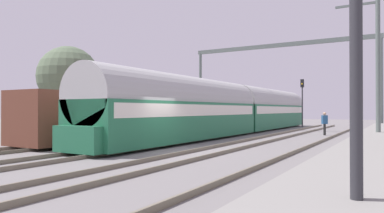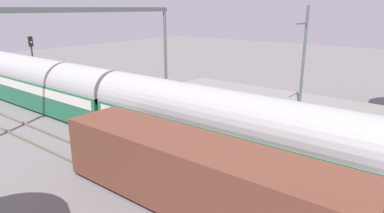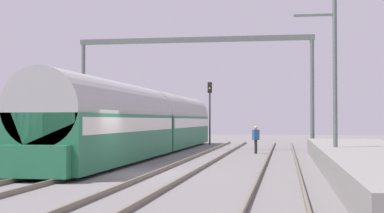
{
  "view_description": "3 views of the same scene",
  "coord_description": "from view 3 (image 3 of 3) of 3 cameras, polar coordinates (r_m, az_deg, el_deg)",
  "views": [
    {
      "loc": [
        9.27,
        -13.78,
        1.92
      ],
      "look_at": [
        -2.01,
        5.4,
        2.12
      ],
      "focal_mm": 33.07,
      "sensor_mm": 36.0,
      "label": 1
    },
    {
      "loc": [
        -15.68,
        -4.56,
        7.85
      ],
      "look_at": [
        0.23,
        7.97,
        1.95
      ],
      "focal_mm": 31.89,
      "sensor_mm": 36.0,
      "label": 2
    },
    {
      "loc": [
        6.26,
        -21.81,
        2.1
      ],
      "look_at": [
        -1.01,
        22.64,
        3.16
      ],
      "focal_mm": 53.55,
      "sensor_mm": 36.0,
      "label": 3
    }
  ],
  "objects": [
    {
      "name": "track_east",
      "position": [
        22.31,
        -1.73,
        -6.55
      ],
      "size": [
        1.52,
        60.0,
        0.16
      ],
      "color": "#6B6352",
      "rests_on": "ground"
    },
    {
      "name": "railway_signal_far",
      "position": [
        48.7,
        1.78,
        0.16
      ],
      "size": [
        0.36,
        0.3,
        5.31
      ],
      "color": "#2D2D33",
      "rests_on": "ground"
    },
    {
      "name": "platform",
      "position": [
        24.14,
        17.91,
        -5.21
      ],
      "size": [
        4.4,
        28.0,
        0.9
      ],
      "color": "gray",
      "rests_on": "ground"
    },
    {
      "name": "catenary_gantry",
      "position": [
        39.81,
        0.2,
        4.13
      ],
      "size": [
        16.48,
        0.28,
        7.86
      ],
      "color": "#596560",
      "rests_on": "ground"
    },
    {
      "name": "person_crossing",
      "position": [
        35.88,
        6.37,
        -3.05
      ],
      "size": [
        0.46,
        0.44,
        1.73
      ],
      "rotation": [
        0.0,
        0.0,
        0.71
      ],
      "color": "#242424",
      "rests_on": "ground"
    },
    {
      "name": "catenary_pole_east_mid",
      "position": [
        26.22,
        13.94,
        3.17
      ],
      "size": [
        1.9,
        0.2,
        8.0
      ],
      "color": "#596560",
      "rests_on": "ground"
    },
    {
      "name": "passenger_train",
      "position": [
        35.38,
        -4.24,
        -1.55
      ],
      "size": [
        2.93,
        32.85,
        3.82
      ],
      "color": "#236B47",
      "rests_on": "ground"
    },
    {
      "name": "track_west",
      "position": [
        23.41,
        -11.51,
        -6.28
      ],
      "size": [
        1.52,
        60.0,
        0.16
      ],
      "color": "#6B6352",
      "rests_on": "ground"
    },
    {
      "name": "ground",
      "position": [
        22.79,
        -6.74,
        -6.63
      ],
      "size": [
        120.0,
        120.0,
        0.0
      ],
      "primitive_type": "plane",
      "color": "slate"
    },
    {
      "name": "track_far_east",
      "position": [
        21.9,
        8.73,
        -6.63
      ],
      "size": [
        1.52,
        60.0,
        0.16
      ],
      "color": "#6B6352",
      "rests_on": "ground"
    },
    {
      "name": "freight_car",
      "position": [
        27.52,
        -17.28,
        -2.6
      ],
      "size": [
        2.8,
        13.0,
        2.7
      ],
      "color": "brown",
      "rests_on": "ground"
    }
  ]
}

